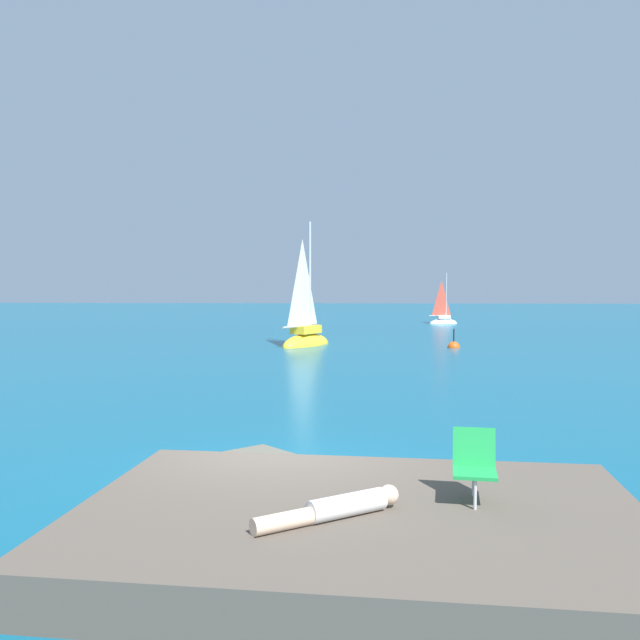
{
  "coord_description": "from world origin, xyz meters",
  "views": [
    {
      "loc": [
        1.0,
        -10.04,
        3.01
      ],
      "look_at": [
        -0.1,
        16.8,
        1.45
      ],
      "focal_mm": 38.02,
      "sensor_mm": 36.0,
      "label": 1
    }
  ],
  "objects_px": {
    "marker_buoy": "(454,348)",
    "sailboat_far": "(443,321)",
    "beach_chair": "(474,462)",
    "sailboat_near": "(306,338)",
    "person_sunbather": "(337,508)"
  },
  "relations": [
    {
      "from": "sailboat_near",
      "to": "sailboat_far",
      "type": "relative_size",
      "value": 1.61
    },
    {
      "from": "beach_chair",
      "to": "person_sunbather",
      "type": "bearing_deg",
      "value": -58.39
    },
    {
      "from": "person_sunbather",
      "to": "marker_buoy",
      "type": "xyz_separation_m",
      "value": [
        4.88,
        23.55,
        -0.63
      ]
    },
    {
      "from": "sailboat_far",
      "to": "person_sunbather",
      "type": "bearing_deg",
      "value": -116.28
    },
    {
      "from": "beach_chair",
      "to": "sailboat_near",
      "type": "bearing_deg",
      "value": -163.52
    },
    {
      "from": "person_sunbather",
      "to": "marker_buoy",
      "type": "bearing_deg",
      "value": -135.32
    },
    {
      "from": "marker_buoy",
      "to": "sailboat_far",
      "type": "bearing_deg",
      "value": 83.58
    },
    {
      "from": "sailboat_far",
      "to": "sailboat_near",
      "type": "bearing_deg",
      "value": -134.55
    },
    {
      "from": "sailboat_near",
      "to": "beach_chair",
      "type": "height_order",
      "value": "sailboat_near"
    },
    {
      "from": "sailboat_near",
      "to": "person_sunbather",
      "type": "height_order",
      "value": "sailboat_near"
    },
    {
      "from": "sailboat_near",
      "to": "marker_buoy",
      "type": "bearing_deg",
      "value": -63.65
    },
    {
      "from": "sailboat_far",
      "to": "person_sunbather",
      "type": "distance_m",
      "value": 41.14
    },
    {
      "from": "sailboat_near",
      "to": "sailboat_far",
      "type": "distance_m",
      "value": 18.5
    },
    {
      "from": "beach_chair",
      "to": "marker_buoy",
      "type": "height_order",
      "value": "beach_chair"
    },
    {
      "from": "beach_chair",
      "to": "marker_buoy",
      "type": "xyz_separation_m",
      "value": [
        3.33,
        22.88,
        -0.95
      ]
    }
  ]
}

